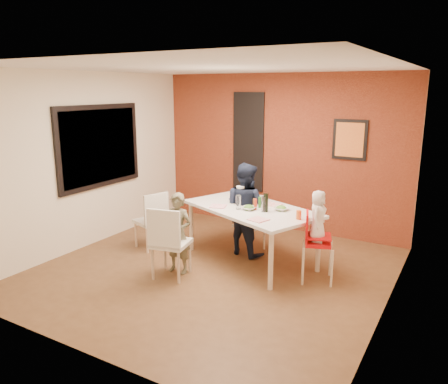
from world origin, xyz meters
The scene contains 35 objects.
ground centered at (0.00, 0.00, 0.00)m, with size 4.50×4.50×0.00m, color brown.
ceiling centered at (0.00, 0.00, 2.70)m, with size 4.50×4.50×0.02m, color white.
wall_back centered at (0.00, 2.25, 1.35)m, with size 4.50×0.02×2.70m, color #F2E5C8.
wall_front centered at (0.00, -2.25, 1.35)m, with size 4.50×0.02×2.70m, color #F2E5C8.
wall_left centered at (-2.25, 0.00, 1.35)m, with size 0.02×4.50×2.70m, color #F2E5C8.
wall_right centered at (2.25, 0.00, 1.35)m, with size 0.02×4.50×2.70m, color #F2E5C8.
brick_accent_wall centered at (0.00, 2.23, 1.35)m, with size 4.50×0.02×2.70m, color maroon.
picture_window_frame centered at (-2.22, 0.20, 1.55)m, with size 0.05×1.70×1.30m, color black.
picture_window_pane centered at (-2.21, 0.20, 1.55)m, with size 0.02×1.55×1.15m, color black.
glassblock_strip centered at (-0.60, 2.21, 1.50)m, with size 0.55×0.03×1.70m, color silver.
glassblock_surround centered at (-0.60, 2.21, 1.50)m, with size 0.60×0.03×1.76m, color black.
art_print_frame centered at (1.20, 2.21, 1.65)m, with size 0.54×0.03×0.64m, color black.
art_print_canvas centered at (1.20, 2.19, 1.65)m, with size 0.44×0.01×0.54m, color orange.
dining_table centered at (0.28, 0.60, 0.73)m, with size 2.17×1.70×0.80m.
chair_near centered at (-0.37, -0.51, 0.54)m, with size 0.53×0.53×0.97m.
chair_far centered at (0.09, 1.04, 0.47)m, with size 0.45×0.45×0.85m.
chair_left centered at (-1.23, 0.25, 0.51)m, with size 0.53×0.53×0.90m.
high_chair centered at (1.29, 0.40, 0.55)m, with size 0.49×0.49×0.91m.
child_near centered at (-0.39, -0.27, 0.55)m, with size 0.40×0.26×1.10m, color brown.
child_far centered at (0.08, 0.80, 0.69)m, with size 0.67×0.53×1.39m, color black.
toddler centered at (1.31, 0.41, 0.87)m, with size 0.32×0.21×0.66m, color silver.
plate_near_left centered at (-0.15, 0.39, 0.80)m, with size 0.22×0.22×0.01m, color white.
plate_far_mid centered at (0.49, 0.88, 0.80)m, with size 0.22×0.22×0.01m, color white.
plate_near_right centered at (0.63, 0.09, 0.80)m, with size 0.22×0.22×0.01m, color white.
plate_far_left centered at (-0.17, 1.10, 0.80)m, with size 0.22×0.22×0.01m, color white.
salad_bowl_a centered at (0.31, 0.46, 0.82)m, with size 0.19×0.19×0.05m, color silver.
salad_bowl_b centered at (0.71, 0.66, 0.82)m, with size 0.19×0.19×0.05m, color silver.
wine_bottle centered at (0.55, 0.49, 0.93)m, with size 0.07×0.07×0.26m, color black.
wine_glass_a centered at (0.16, 0.42, 0.90)m, with size 0.07×0.07×0.20m, color silver.
wine_glass_b centered at (0.53, 0.49, 0.90)m, with size 0.07×0.07×0.21m, color silver.
paper_towel_roll centered at (0.06, 0.68, 0.93)m, with size 0.12×0.12×0.27m, color white.
condiment_red centered at (0.38, 0.52, 0.87)m, with size 0.04×0.04×0.15m, color red.
condiment_green centered at (0.39, 0.64, 0.88)m, with size 0.04×0.04×0.16m, color #276722.
condiment_brown centered at (0.30, 0.63, 0.86)m, with size 0.03×0.03×0.13m, color brown.
sippy_cup centered at (1.06, 0.39, 0.86)m, with size 0.07×0.07×0.12m, color #DA5A18.
Camera 1 is at (2.93, -4.77, 2.45)m, focal length 35.00 mm.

